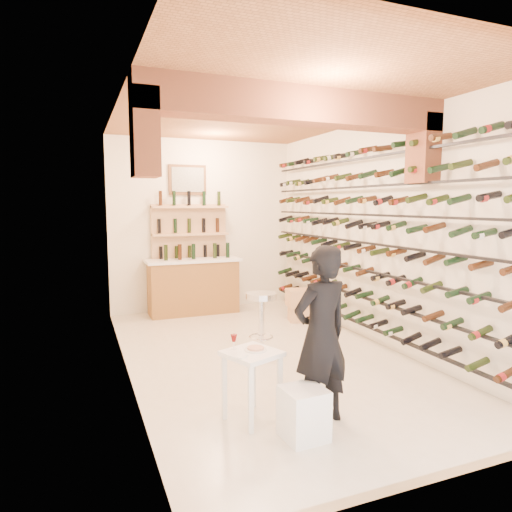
{
  "coord_description": "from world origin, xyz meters",
  "views": [
    {
      "loc": [
        -2.26,
        -5.35,
        2.0
      ],
      "look_at": [
        0.0,
        0.3,
        1.3
      ],
      "focal_mm": 31.65,
      "sensor_mm": 36.0,
      "label": 1
    }
  ],
  "objects_px": {
    "back_counter": "(193,285)",
    "person": "(321,335)",
    "wine_rack": "(364,236)",
    "chrome_barstool": "(261,319)",
    "crate_lower": "(302,314)",
    "tasting_table": "(252,364)",
    "white_stool": "(304,413)"
  },
  "relations": [
    {
      "from": "back_counter",
      "to": "person",
      "type": "relative_size",
      "value": 1.04
    },
    {
      "from": "tasting_table",
      "to": "chrome_barstool",
      "type": "distance_m",
      "value": 1.85
    },
    {
      "from": "tasting_table",
      "to": "white_stool",
      "type": "xyz_separation_m",
      "value": [
        0.29,
        -0.48,
        -0.32
      ]
    },
    {
      "from": "white_stool",
      "to": "person",
      "type": "relative_size",
      "value": 0.27
    },
    {
      "from": "wine_rack",
      "to": "person",
      "type": "height_order",
      "value": "wine_rack"
    },
    {
      "from": "wine_rack",
      "to": "white_stool",
      "type": "distance_m",
      "value": 3.21
    },
    {
      "from": "back_counter",
      "to": "tasting_table",
      "type": "distance_m",
      "value": 4.28
    },
    {
      "from": "tasting_table",
      "to": "chrome_barstool",
      "type": "relative_size",
      "value": 0.95
    },
    {
      "from": "white_stool",
      "to": "chrome_barstool",
      "type": "height_order",
      "value": "chrome_barstool"
    },
    {
      "from": "tasting_table",
      "to": "chrome_barstool",
      "type": "xyz_separation_m",
      "value": [
        0.79,
        1.67,
        -0.05
      ]
    },
    {
      "from": "wine_rack",
      "to": "chrome_barstool",
      "type": "bearing_deg",
      "value": 177.42
    },
    {
      "from": "back_counter",
      "to": "person",
      "type": "bearing_deg",
      "value": -89.17
    },
    {
      "from": "white_stool",
      "to": "person",
      "type": "height_order",
      "value": "person"
    },
    {
      "from": "back_counter",
      "to": "person",
      "type": "distance_m",
      "value": 4.54
    },
    {
      "from": "tasting_table",
      "to": "person",
      "type": "distance_m",
      "value": 0.69
    },
    {
      "from": "wine_rack",
      "to": "crate_lower",
      "type": "bearing_deg",
      "value": 99.94
    },
    {
      "from": "white_stool",
      "to": "person",
      "type": "distance_m",
      "value": 0.69
    },
    {
      "from": "wine_rack",
      "to": "white_stool",
      "type": "bearing_deg",
      "value": -134.42
    },
    {
      "from": "back_counter",
      "to": "crate_lower",
      "type": "bearing_deg",
      "value": -38.18
    },
    {
      "from": "wine_rack",
      "to": "chrome_barstool",
      "type": "xyz_separation_m",
      "value": [
        -1.55,
        0.07,
        -1.07
      ]
    },
    {
      "from": "chrome_barstool",
      "to": "crate_lower",
      "type": "xyz_separation_m",
      "value": [
        1.3,
        1.33,
        -0.35
      ]
    },
    {
      "from": "back_counter",
      "to": "person",
      "type": "height_order",
      "value": "person"
    },
    {
      "from": "back_counter",
      "to": "crate_lower",
      "type": "xyz_separation_m",
      "value": [
        1.59,
        -1.25,
        -0.4
      ]
    },
    {
      "from": "tasting_table",
      "to": "person",
      "type": "bearing_deg",
      "value": -47.46
    },
    {
      "from": "wine_rack",
      "to": "crate_lower",
      "type": "relative_size",
      "value": 13.05
    },
    {
      "from": "white_stool",
      "to": "chrome_barstool",
      "type": "distance_m",
      "value": 2.23
    },
    {
      "from": "wine_rack",
      "to": "person",
      "type": "distance_m",
      "value": 2.68
    },
    {
      "from": "chrome_barstool",
      "to": "tasting_table",
      "type": "bearing_deg",
      "value": -115.14
    },
    {
      "from": "tasting_table",
      "to": "crate_lower",
      "type": "height_order",
      "value": "tasting_table"
    },
    {
      "from": "tasting_table",
      "to": "crate_lower",
      "type": "xyz_separation_m",
      "value": [
        2.09,
        3.0,
        -0.41
      ]
    },
    {
      "from": "wine_rack",
      "to": "crate_lower",
      "type": "distance_m",
      "value": 2.01
    },
    {
      "from": "tasting_table",
      "to": "back_counter",
      "type": "bearing_deg",
      "value": 61.83
    }
  ]
}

